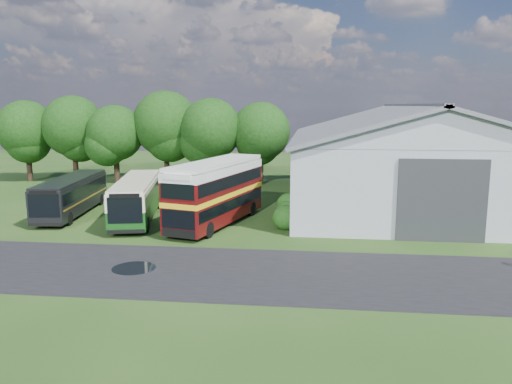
# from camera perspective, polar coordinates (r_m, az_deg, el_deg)

# --- Properties ---
(ground) EXTENTS (120.00, 120.00, 0.00)m
(ground) POSITION_cam_1_polar(r_m,az_deg,el_deg) (28.37, -8.81, -6.82)
(ground) COLOR #193310
(ground) RESTS_ON ground
(asphalt_road) EXTENTS (60.00, 8.00, 0.02)m
(asphalt_road) POSITION_cam_1_polar(r_m,az_deg,el_deg) (24.94, -3.91, -9.09)
(asphalt_road) COLOR black
(asphalt_road) RESTS_ON ground
(puddle) EXTENTS (2.20, 2.20, 0.01)m
(puddle) POSITION_cam_1_polar(r_m,az_deg,el_deg) (26.10, -13.78, -8.49)
(puddle) COLOR black
(puddle) RESTS_ON ground
(storage_shed) EXTENTS (18.80, 24.80, 8.15)m
(storage_shed) POSITION_cam_1_polar(r_m,az_deg,el_deg) (43.03, 16.82, 4.23)
(storage_shed) COLOR gray
(storage_shed) RESTS_ON ground
(tree_far_left) EXTENTS (6.12, 6.12, 8.64)m
(tree_far_left) POSITION_cam_1_polar(r_m,az_deg,el_deg) (58.70, -24.76, 6.52)
(tree_far_left) COLOR black
(tree_far_left) RESTS_ON ground
(tree_left_a) EXTENTS (6.46, 6.46, 9.12)m
(tree_left_a) POSITION_cam_1_polar(r_m,az_deg,el_deg) (56.71, -20.16, 7.05)
(tree_left_a) COLOR black
(tree_left_a) RESTS_ON ground
(tree_left_b) EXTENTS (5.78, 5.78, 8.16)m
(tree_left_b) POSITION_cam_1_polar(r_m,az_deg,el_deg) (53.76, -15.80, 6.49)
(tree_left_b) COLOR black
(tree_left_b) RESTS_ON ground
(tree_mid) EXTENTS (6.80, 6.80, 9.60)m
(tree_mid) POSITION_cam_1_polar(r_m,az_deg,el_deg) (53.27, -10.29, 7.68)
(tree_mid) COLOR black
(tree_mid) RESTS_ON ground
(tree_right_a) EXTENTS (6.26, 6.26, 8.83)m
(tree_right_a) POSITION_cam_1_polar(r_m,az_deg,el_deg) (51.09, -5.18, 7.15)
(tree_right_a) COLOR black
(tree_right_a) RESTS_ON ground
(tree_right_b) EXTENTS (5.98, 5.98, 8.45)m
(tree_right_b) POSITION_cam_1_polar(r_m,az_deg,el_deg) (51.13, 0.55, 6.91)
(tree_right_b) COLOR black
(tree_right_b) RESTS_ON ground
(shrub_front) EXTENTS (1.70, 1.70, 1.70)m
(shrub_front) POSITION_cam_1_polar(r_m,az_deg,el_deg) (33.23, 3.35, -4.23)
(shrub_front) COLOR #194714
(shrub_front) RESTS_ON ground
(shrub_mid) EXTENTS (1.60, 1.60, 1.60)m
(shrub_mid) POSITION_cam_1_polar(r_m,az_deg,el_deg) (35.17, 3.53, -3.44)
(shrub_mid) COLOR #194714
(shrub_mid) RESTS_ON ground
(shrub_back) EXTENTS (1.80, 1.80, 1.80)m
(shrub_back) POSITION_cam_1_polar(r_m,az_deg,el_deg) (37.11, 3.70, -2.73)
(shrub_back) COLOR #194714
(shrub_back) RESTS_ON ground
(bus_green_single) EXTENTS (4.60, 10.86, 2.92)m
(bus_green_single) POSITION_cam_1_polar(r_m,az_deg,el_deg) (36.65, -13.44, -0.67)
(bus_green_single) COLOR black
(bus_green_single) RESTS_ON ground
(bus_maroon_double) EXTENTS (5.26, 10.55, 4.40)m
(bus_maroon_double) POSITION_cam_1_polar(r_m,az_deg,el_deg) (34.14, -4.53, -0.10)
(bus_maroon_double) COLOR black
(bus_maroon_double) RESTS_ON ground
(bus_dark_single) EXTENTS (3.52, 10.27, 2.78)m
(bus_dark_single) POSITION_cam_1_polar(r_m,az_deg,el_deg) (39.76, -20.32, -0.31)
(bus_dark_single) COLOR black
(bus_dark_single) RESTS_ON ground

